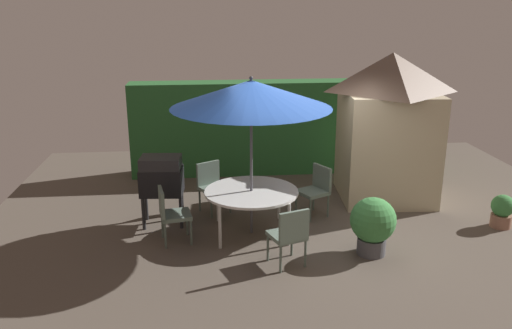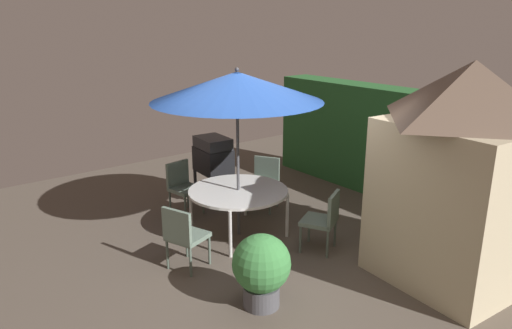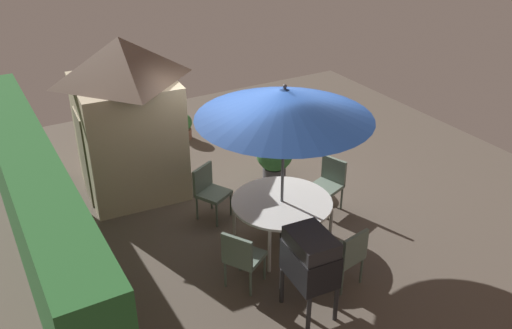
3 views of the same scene
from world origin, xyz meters
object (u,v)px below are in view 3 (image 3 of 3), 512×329
(bbq_grill, at_px, (310,259))
(chair_far_side, at_px, (329,181))
(garden_shed, at_px, (127,116))
(patio_umbrella, at_px, (284,103))
(potted_plant_by_shed, at_px, (274,156))
(chair_toward_house, at_px, (242,256))
(patio_table, at_px, (282,204))
(chair_toward_hedge, at_px, (209,189))
(potted_plant_by_grill, at_px, (183,126))
(chair_near_shed, at_px, (347,254))

(bbq_grill, xyz_separation_m, chair_far_side, (1.90, -1.73, -0.33))
(bbq_grill, bearing_deg, garden_shed, 12.37)
(patio_umbrella, xyz_separation_m, bbq_grill, (-1.47, 0.51, -1.46))
(potted_plant_by_shed, bearing_deg, garden_shed, 67.32)
(chair_far_side, distance_m, chair_toward_house, 2.48)
(patio_table, height_order, potted_plant_by_shed, potted_plant_by_shed)
(patio_table, bearing_deg, chair_toward_hedge, 27.80)
(chair_toward_hedge, bearing_deg, potted_plant_by_grill, -15.21)
(garden_shed, distance_m, patio_table, 3.16)
(bbq_grill, xyz_separation_m, potted_plant_by_grill, (5.70, -0.69, -0.55))
(bbq_grill, xyz_separation_m, potted_plant_by_shed, (3.20, -1.45, -0.35))
(patio_umbrella, relative_size, potted_plant_by_shed, 2.89)
(patio_umbrella, xyz_separation_m, chair_toward_house, (-0.62, 1.03, -1.79))
(garden_shed, xyz_separation_m, patio_umbrella, (-2.72, -1.43, 0.88))
(bbq_grill, relative_size, potted_plant_by_shed, 1.34)
(garden_shed, relative_size, potted_plant_by_shed, 3.12)
(chair_far_side, relative_size, potted_plant_by_shed, 1.01)
(potted_plant_by_shed, bearing_deg, chair_near_shed, 166.94)
(bbq_grill, bearing_deg, chair_near_shed, -76.96)
(patio_umbrella, xyz_separation_m, chair_toward_hedge, (1.21, 0.64, -1.79))
(chair_toward_house, bearing_deg, chair_toward_hedge, -11.95)
(chair_toward_house, bearing_deg, potted_plant_by_grill, -13.99)
(chair_near_shed, distance_m, potted_plant_by_grill, 5.53)
(chair_toward_hedge, distance_m, potted_plant_by_grill, 3.14)
(patio_table, bearing_deg, chair_toward_house, 121.27)
(patio_table, distance_m, potted_plant_by_shed, 1.98)
(chair_toward_hedge, bearing_deg, chair_toward_house, 168.05)
(chair_far_side, height_order, potted_plant_by_grill, chair_far_side)
(patio_table, xyz_separation_m, chair_toward_house, (-0.62, 1.03, -0.17))
(chair_toward_hedge, bearing_deg, chair_far_side, -112.73)
(patio_table, relative_size, patio_umbrella, 0.59)
(patio_table, distance_m, chair_toward_house, 1.21)
(chair_toward_house, bearing_deg, bbq_grill, -148.61)
(patio_umbrella, distance_m, chair_far_side, 2.20)
(patio_table, distance_m, bbq_grill, 1.56)
(bbq_grill, distance_m, chair_near_shed, 0.83)
(potted_plant_by_shed, bearing_deg, potted_plant_by_grill, 16.86)
(patio_umbrella, relative_size, chair_toward_hedge, 2.87)
(patio_umbrella, bearing_deg, potted_plant_by_grill, -2.48)
(garden_shed, relative_size, chair_near_shed, 3.10)
(chair_near_shed, height_order, chair_toward_house, same)
(bbq_grill, bearing_deg, patio_table, -19.11)
(chair_near_shed, bearing_deg, chair_far_side, -29.51)
(potted_plant_by_grill, bearing_deg, patio_umbrella, 177.52)
(chair_far_side, bearing_deg, potted_plant_by_shed, 12.01)
(garden_shed, relative_size, potted_plant_by_grill, 4.89)
(garden_shed, bearing_deg, chair_toward_hedge, -152.40)
(garden_shed, relative_size, patio_table, 1.83)
(chair_near_shed, distance_m, potted_plant_by_shed, 3.11)
(garden_shed, xyz_separation_m, patio_table, (-2.72, -1.43, -0.73))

